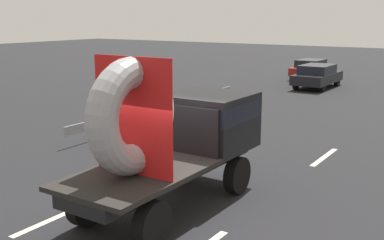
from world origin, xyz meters
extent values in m
plane|color=black|center=(0.00, 0.00, 0.00)|extent=(120.00, 120.00, 0.00)
cylinder|color=black|center=(-0.78, 1.97, 0.45)|extent=(0.28, 0.90, 0.90)
cylinder|color=black|center=(0.92, 1.97, 0.45)|extent=(0.28, 0.90, 0.90)
cylinder|color=black|center=(-0.78, -1.35, 0.45)|extent=(0.28, 0.90, 0.90)
cylinder|color=black|center=(0.92, -1.35, 0.45)|extent=(0.28, 0.90, 0.90)
cube|color=black|center=(0.07, 0.28, 0.89)|extent=(1.30, 5.29, 0.25)
cube|color=black|center=(0.07, 1.97, 1.69)|extent=(2.00, 1.91, 1.35)
cube|color=black|center=(0.07, 1.92, 1.99)|extent=(2.02, 1.81, 0.44)
cube|color=black|center=(0.07, -0.67, 1.07)|extent=(2.00, 3.38, 0.10)
cube|color=black|center=(0.07, 0.97, 1.67)|extent=(1.80, 0.08, 1.10)
torus|color=#9E9EA3|center=(0.07, -0.82, 2.28)|extent=(0.61, 2.34, 2.34)
cube|color=red|center=(0.07, -0.82, 2.28)|extent=(1.90, 0.03, 2.34)
cylinder|color=black|center=(-4.06, 21.37, 0.32)|extent=(0.22, 0.65, 0.65)
cylinder|color=black|center=(-2.48, 21.37, 0.32)|extent=(0.22, 0.65, 0.65)
cylinder|color=black|center=(-4.06, 18.65, 0.32)|extent=(0.22, 0.65, 0.65)
cylinder|color=black|center=(-2.48, 18.65, 0.32)|extent=(0.22, 0.65, 0.65)
cube|color=black|center=(-3.27, 20.01, 0.60)|extent=(1.82, 4.25, 0.56)
cube|color=black|center=(-3.27, 19.91, 1.13)|extent=(1.64, 2.38, 0.51)
cube|color=gray|center=(-5.58, 7.92, 0.55)|extent=(0.06, 11.01, 0.32)
cylinder|color=slate|center=(-5.58, 3.79, 0.28)|extent=(0.10, 0.10, 0.55)
cylinder|color=slate|center=(-5.58, 6.54, 0.28)|extent=(0.10, 0.10, 0.55)
cylinder|color=slate|center=(-5.58, 9.30, 0.28)|extent=(0.10, 0.10, 0.55)
cylinder|color=slate|center=(-5.58, 12.05, 0.28)|extent=(0.10, 0.10, 0.55)
cube|color=beige|center=(-1.60, -1.29, 0.00)|extent=(0.16, 2.57, 0.01)
cube|color=beige|center=(-1.60, 5.93, 0.00)|extent=(0.16, 2.07, 0.01)
cube|color=beige|center=(1.75, 6.08, 0.00)|extent=(0.16, 2.16, 0.01)
cylinder|color=black|center=(-5.86, 25.40, 0.30)|extent=(0.21, 0.61, 0.61)
cylinder|color=black|center=(-4.38, 25.40, 0.30)|extent=(0.21, 0.61, 0.61)
cylinder|color=black|center=(-5.86, 22.85, 0.30)|extent=(0.21, 0.61, 0.61)
cylinder|color=black|center=(-4.38, 22.85, 0.30)|extent=(0.21, 0.61, 0.61)
cube|color=maroon|center=(-5.12, 24.13, 0.56)|extent=(1.71, 3.98, 0.52)
cube|color=black|center=(-5.12, 24.03, 1.06)|extent=(1.54, 2.23, 0.47)
camera|label=1|loc=(6.03, -7.80, 4.20)|focal=44.73mm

